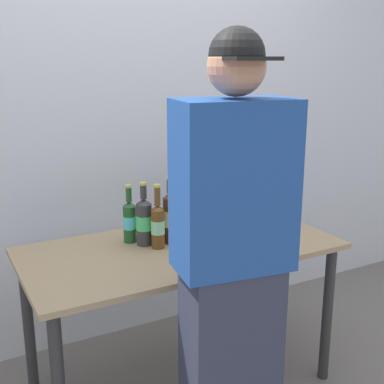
{
  "coord_description": "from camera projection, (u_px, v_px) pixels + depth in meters",
  "views": [
    {
      "loc": [
        -0.99,
        -1.94,
        1.58
      ],
      "look_at": [
        0.06,
        0.0,
        0.99
      ],
      "focal_mm": 46.87,
      "sensor_mm": 36.0,
      "label": 1
    }
  ],
  "objects": [
    {
      "name": "ground_plane",
      "position": [
        181.0,
        383.0,
        2.51
      ],
      "size": [
        8.0,
        8.0,
        0.0
      ],
      "primitive_type": "plane",
      "color": "slate",
      "rests_on": "ground"
    },
    {
      "name": "desk",
      "position": [
        181.0,
        264.0,
        2.34
      ],
      "size": [
        1.44,
        0.71,
        0.74
      ],
      "color": "#9E8460",
      "rests_on": "ground"
    },
    {
      "name": "laptop",
      "position": [
        240.0,
        213.0,
        2.61
      ],
      "size": [
        0.39,
        0.36,
        0.24
      ],
      "color": "#383D4C",
      "rests_on": "desk"
    },
    {
      "name": "beer_bottle_amber",
      "position": [
        144.0,
        221.0,
        2.3
      ],
      "size": [
        0.07,
        0.07,
        0.3
      ],
      "color": "#333333",
      "rests_on": "desk"
    },
    {
      "name": "beer_bottle_dark",
      "position": [
        170.0,
        217.0,
        2.33
      ],
      "size": [
        0.07,
        0.07,
        0.32
      ],
      "color": "#472B14",
      "rests_on": "desk"
    },
    {
      "name": "beer_bottle_green",
      "position": [
        158.0,
        224.0,
        2.27
      ],
      "size": [
        0.06,
        0.06,
        0.3
      ],
      "color": "brown",
      "rests_on": "desk"
    },
    {
      "name": "beer_bottle_brown",
      "position": [
        130.0,
        220.0,
        2.34
      ],
      "size": [
        0.06,
        0.06,
        0.28
      ],
      "color": "#1E5123",
      "rests_on": "desk"
    },
    {
      "name": "person_figure",
      "position": [
        232.0,
        269.0,
        1.79
      ],
      "size": [
        0.43,
        0.31,
        1.68
      ],
      "color": "#2D3347",
      "rests_on": "ground"
    },
    {
      "name": "back_wall",
      "position": [
        124.0,
        110.0,
        2.75
      ],
      "size": [
        6.0,
        0.1,
        2.6
      ],
      "primitive_type": "cube",
      "color": "silver",
      "rests_on": "ground"
    }
  ]
}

